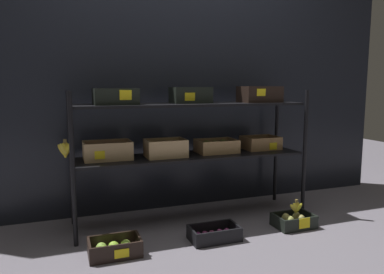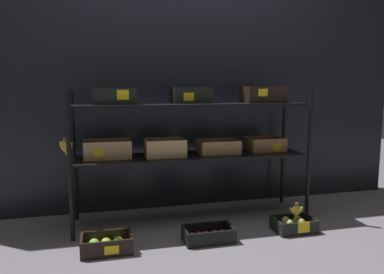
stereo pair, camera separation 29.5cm
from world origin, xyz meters
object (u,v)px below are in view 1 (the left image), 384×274
(crate_ground_apple_green, at_px, (115,249))
(banana_bunch_loose, at_px, (296,208))
(display_rack, at_px, (189,131))
(crate_ground_plum, at_px, (214,235))
(crate_ground_pear, at_px, (294,221))

(crate_ground_apple_green, distance_m, banana_bunch_loose, 1.41)
(banana_bunch_loose, bearing_deg, display_rack, 148.63)
(crate_ground_apple_green, height_order, banana_bunch_loose, banana_bunch_loose)
(crate_ground_plum, distance_m, crate_ground_pear, 0.68)
(display_rack, height_order, crate_ground_apple_green, display_rack)
(crate_ground_plum, height_order, banana_bunch_loose, banana_bunch_loose)
(display_rack, xyz_separation_m, banana_bunch_loose, (0.73, -0.44, -0.58))
(display_rack, xyz_separation_m, crate_ground_pear, (0.71, -0.44, -0.69))
(crate_ground_plum, distance_m, banana_bunch_loose, 0.71)
(display_rack, bearing_deg, crate_ground_plum, -86.44)
(display_rack, bearing_deg, crate_ground_pear, -32.00)
(crate_ground_plum, height_order, crate_ground_pear, crate_ground_pear)
(display_rack, bearing_deg, crate_ground_apple_green, -145.51)
(display_rack, relative_size, crate_ground_apple_green, 5.91)
(crate_ground_apple_green, relative_size, banana_bunch_loose, 2.65)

